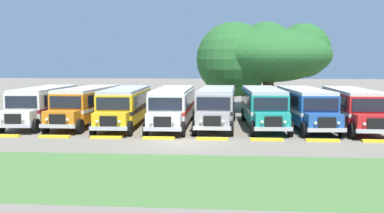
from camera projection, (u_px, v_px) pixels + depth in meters
The scene contains 19 objects.
ground_plane at pixel (183, 143), 27.75m from camera, with size 220.00×220.00×0.00m, color slate.
foreground_grass_strip at pixel (163, 175), 19.75m from camera, with size 80.00×8.82×0.01m, color #4C7538.
parked_bus_slot_0 at pixel (44, 104), 36.17m from camera, with size 3.09×10.89×2.82m.
parked_bus_slot_1 at pixel (87, 104), 35.98m from camera, with size 2.96×10.88×2.82m.
parked_bus_slot_2 at pixel (125, 105), 34.96m from camera, with size 3.07×10.89×2.82m.
parked_bus_slot_3 at pixel (173, 105), 34.66m from camera, with size 2.82×10.86×2.82m.
parked_bus_slot_4 at pixel (217, 105), 35.01m from camera, with size 2.84×10.86×2.82m.
parked_bus_slot_5 at pixel (263, 105), 34.75m from camera, with size 3.14×10.90×2.82m.
parked_bus_slot_6 at pixel (305, 106), 34.28m from camera, with size 3.45×10.96×2.82m.
parked_bus_slot_7 at pixel (352, 106), 33.76m from camera, with size 2.74×10.85×2.82m.
curb_wheelstop_0 at pixel (4, 136), 29.90m from camera, with size 2.00×0.36×0.15m, color yellow.
curb_wheelstop_1 at pixel (55, 136), 29.61m from camera, with size 2.00×0.36×0.15m, color yellow.
curb_wheelstop_2 at pixel (106, 137), 29.33m from camera, with size 2.00×0.36×0.15m, color yellow.
curb_wheelstop_3 at pixel (159, 138), 29.04m from camera, with size 2.00×0.36×0.15m, color yellow.
curb_wheelstop_4 at pixel (212, 139), 28.75m from camera, with size 2.00×0.36×0.15m, color yellow.
curb_wheelstop_5 at pixel (267, 139), 28.46m from camera, with size 2.00×0.36×0.15m, color yellow.
curb_wheelstop_6 at pixel (322, 140), 28.17m from camera, with size 2.00×0.36×0.15m, color yellow.
curb_wheelstop_7 at pixel (379, 141), 27.88m from camera, with size 2.00×0.36×0.15m, color yellow.
broad_shade_tree at pixel (263, 55), 46.31m from camera, with size 13.28×12.57×9.06m.
Camera 1 is at (2.92, -27.27, 4.75)m, focal length 43.79 mm.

